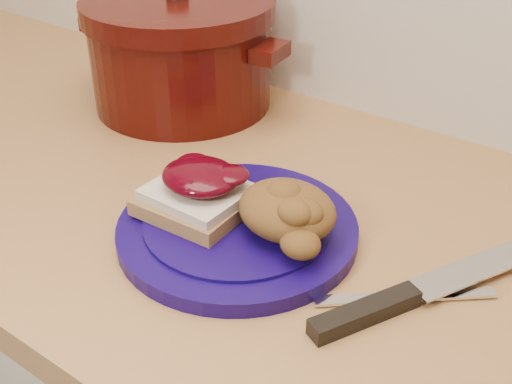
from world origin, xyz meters
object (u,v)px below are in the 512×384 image
Objects in this scene: dutch_oven at (181,52)px; pepper_grinder at (169,49)px; plate at (238,230)px; chef_knife at (401,298)px; butter_knife at (406,297)px.

dutch_oven is 0.09m from pepper_grinder.
pepper_grinder is at bearing 141.78° from plate.
chef_knife is at bearing 0.76° from plate.
butter_knife is 1.53× the size of pepper_grinder.
pepper_grinder is at bearing 113.50° from butter_knife.
plate is 2.26× the size of pepper_grinder.
pepper_grinder is at bearing 89.13° from chef_knife.
pepper_grinder reaches higher than chef_knife.
dutch_oven reaches higher than chef_knife.
butter_knife is 0.52× the size of dutch_oven.
dutch_oven is at bearing 140.87° from plate.
plate is 0.19m from chef_knife.
butter_knife is at bearing -25.96° from pepper_grinder.
dutch_oven reaches higher than plate.
chef_knife is (0.19, 0.00, 0.00)m from plate.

